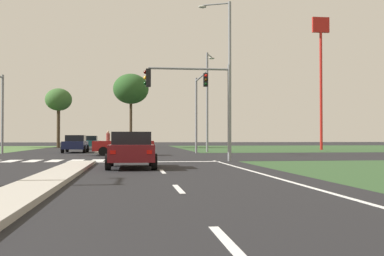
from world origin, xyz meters
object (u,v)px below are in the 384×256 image
street_lamp_third (208,96)px  treeline_fourth (131,89)px  car_navy_near (76,144)px  car_teal_second (90,142)px  car_red_third (124,144)px  fastfood_pole_sign (321,55)px  traffic_signal_near_right (197,94)px  traffic_signal_far_right (199,99)px  car_maroon_fourth (131,150)px  street_lamp_second (227,71)px  treeline_third (59,100)px  pedestrian_at_median (108,138)px

street_lamp_third → treeline_fourth: treeline_fourth is taller
treeline_fourth → car_navy_near: bearing=-103.9°
car_teal_second → street_lamp_third: (11.29, -12.48, 4.16)m
car_red_third → street_lamp_third: size_ratio=0.49×
car_navy_near → fastfood_pole_sign: 26.71m
traffic_signal_near_right → treeline_fourth: bearing=95.9°
car_navy_near → fastfood_pole_sign: size_ratio=0.32×
car_navy_near → street_lamp_third: (11.40, 0.33, 4.16)m
car_red_third → traffic_signal_far_right: traffic_signal_far_right is taller
traffic_signal_far_right → car_red_third: bearing=-157.7°
treeline_fourth → car_maroon_fourth: bearing=-89.9°
traffic_signal_far_right → street_lamp_second: bearing=-75.9°
fastfood_pole_sign → treeline_third: (-28.64, 13.32, -4.00)m
car_teal_second → car_navy_near: bearing=89.5°
traffic_signal_far_right → street_lamp_second: 5.27m
street_lamp_second → treeline_fourth: 28.99m
car_red_third → treeline_fourth: treeline_fourth is taller
car_teal_second → fastfood_pole_sign: (24.22, -6.64, 9.16)m
traffic_signal_near_right → street_lamp_second: bearing=65.2°
car_maroon_fourth → fastfood_pole_sign: 34.90m
car_navy_near → car_teal_second: size_ratio=1.04×
car_navy_near → traffic_signal_far_right: size_ratio=0.72×
street_lamp_third → car_navy_near: bearing=-178.3°
traffic_signal_near_right → treeline_fourth: size_ratio=0.56×
car_maroon_fourth → treeline_fourth: (-0.08, 39.91, 6.58)m
car_navy_near → treeline_fourth: size_ratio=0.48×
car_teal_second → car_maroon_fourth: 34.32m
street_lamp_second → treeline_fourth: (-6.56, 28.20, 1.52)m
street_lamp_second → fastfood_pole_sign: 20.86m
fastfood_pole_sign → street_lamp_third: bearing=-155.7°
traffic_signal_far_right → traffic_signal_near_right: (-1.77, -11.35, -0.64)m
street_lamp_second → pedestrian_at_median: size_ratio=6.05×
traffic_signal_near_right → pedestrian_at_median: bearing=107.0°
car_teal_second → traffic_signal_near_right: (8.08, -28.78, 2.86)m
car_red_third → car_teal_second: bearing=11.6°
traffic_signal_far_right → treeline_third: 28.07m
traffic_signal_near_right → street_lamp_third: size_ratio=0.59×
car_red_third → treeline_third: treeline_third is taller
street_lamp_third → pedestrian_at_median: (-8.79, 1.94, -3.72)m
traffic_signal_near_right → treeline_third: (-12.51, 35.46, 2.31)m
treeline_fourth → traffic_signal_near_right: bearing=-84.1°
car_red_third → traffic_signal_near_right: traffic_signal_near_right is taller
traffic_signal_far_right → car_teal_second: bearing=119.5°
car_red_third → traffic_signal_near_right: (4.02, -8.97, 2.82)m
car_maroon_fourth → street_lamp_second: size_ratio=0.40×
treeline_third → traffic_signal_far_right: bearing=-59.4°
fastfood_pole_sign → car_maroon_fourth: bearing=-125.6°
street_lamp_second → fastfood_pole_sign: fastfood_pole_sign is taller
car_navy_near → traffic_signal_near_right: (8.18, -15.97, 2.86)m
fastfood_pole_sign → treeline_fourth: bearing=147.5°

